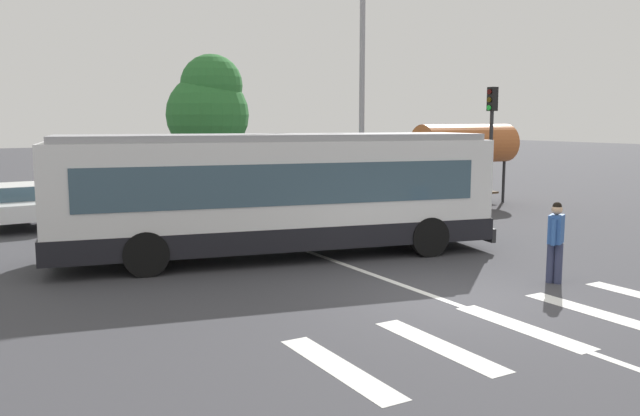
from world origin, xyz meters
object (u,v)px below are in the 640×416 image
at_px(parked_car_white, 15,202).
at_px(parked_car_charcoal, 250,189).
at_px(city_transit_bus, 276,194).
at_px(parked_car_silver, 103,197).
at_px(twin_arm_street_lamp, 362,48).
at_px(background_tree_right, 209,106).
at_px(parked_car_red, 182,193).
at_px(parked_car_champagne, 362,182).
at_px(bus_stop_shelter, 465,145).
at_px(parked_car_teal, 309,186).
at_px(pedestrian_crossing_street, 556,238).
at_px(traffic_light_far_corner, 491,128).

height_order(parked_car_white, parked_car_charcoal, same).
distance_m(city_transit_bus, parked_car_white, 10.08).
xyz_separation_m(parked_car_silver, twin_arm_street_lamp, (8.69, -3.12, 5.23)).
bearing_deg(parked_car_white, twin_arm_street_lamp, -14.23).
bearing_deg(parked_car_white, background_tree_right, 39.93).
xyz_separation_m(parked_car_red, parked_car_champagne, (7.93, 0.05, 0.00)).
bearing_deg(city_transit_bus, parked_car_champagne, 46.05).
distance_m(parked_car_charcoal, bus_stop_shelter, 8.72).
height_order(city_transit_bus, background_tree_right, background_tree_right).
bearing_deg(parked_car_charcoal, parked_car_silver, 178.22).
bearing_deg(parked_car_teal, twin_arm_street_lamp, -74.84).
bearing_deg(parked_car_teal, parked_car_white, 178.88).
distance_m(twin_arm_street_lamp, background_tree_right, 11.36).
xyz_separation_m(twin_arm_street_lamp, background_tree_right, (-1.79, 11.06, -1.90)).
bearing_deg(city_transit_bus, pedestrian_crossing_street, -54.27).
height_order(parked_car_silver, parked_car_teal, same).
relative_size(parked_car_charcoal, bus_stop_shelter, 1.04).
height_order(city_transit_bus, twin_arm_street_lamp, twin_arm_street_lamp).
bearing_deg(parked_car_white, parked_car_charcoal, 0.21).
bearing_deg(parked_car_silver, parked_car_teal, -2.96).
relative_size(parked_car_red, background_tree_right, 0.69).
height_order(parked_car_red, traffic_light_far_corner, traffic_light_far_corner).
xyz_separation_m(parked_car_teal, traffic_light_far_corner, (5.49, -4.48, 2.36)).
relative_size(parked_car_champagne, background_tree_right, 0.70).
bearing_deg(background_tree_right, city_transit_bus, -105.08).
xyz_separation_m(bus_stop_shelter, background_tree_right, (-6.38, 11.59, 1.68)).
relative_size(parked_car_silver, bus_stop_shelter, 1.03).
relative_size(parked_car_champagne, bus_stop_shelter, 1.05).
bearing_deg(parked_car_red, parked_car_champagne, 0.36).
relative_size(parked_car_white, traffic_light_far_corner, 0.99).
relative_size(parked_car_red, parked_car_champagne, 0.98).
xyz_separation_m(pedestrian_crossing_street, parked_car_champagne, (4.46, 13.96, -0.20)).
relative_size(parked_car_charcoal, traffic_light_far_corner, 1.00).
height_order(parked_car_champagne, twin_arm_street_lamp, twin_arm_street_lamp).
distance_m(pedestrian_crossing_street, parked_car_red, 14.33).
bearing_deg(parked_car_silver, city_transit_bus, -74.78).
height_order(parked_car_teal, background_tree_right, background_tree_right).
xyz_separation_m(parked_car_teal, bus_stop_shelter, (5.32, -3.24, 1.65)).
bearing_deg(parked_car_teal, bus_stop_shelter, -31.34).
height_order(pedestrian_crossing_street, parked_car_red, pedestrian_crossing_street).
bearing_deg(bus_stop_shelter, pedestrian_crossing_street, -123.94).
bearing_deg(parked_car_champagne, bus_stop_shelter, -53.46).
relative_size(parked_car_silver, twin_arm_street_lamp, 0.47).
distance_m(parked_car_champagne, bus_stop_shelter, 4.65).
distance_m(parked_car_silver, twin_arm_street_lamp, 10.61).
height_order(parked_car_teal, twin_arm_street_lamp, twin_arm_street_lamp).
relative_size(parked_car_white, parked_car_red, 1.00).
distance_m(parked_car_silver, parked_car_champagne, 10.70).
height_order(city_transit_bus, parked_car_teal, city_transit_bus).
relative_size(parked_car_white, parked_car_charcoal, 0.99).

